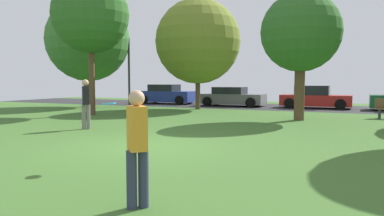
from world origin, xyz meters
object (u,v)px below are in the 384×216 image
Objects in this scene: oak_tree_right at (198,41)px; street_lamp_post at (129,73)px; oak_tree_center at (88,40)px; person_thrower at (137,144)px; person_catcher at (86,102)px; birch_tree_lone at (301,33)px; frisbee_disc at (109,104)px; parked_car_blue at (166,95)px; maple_tree_far at (91,15)px; parked_car_red at (315,98)px; parked_car_grey at (232,97)px.

oak_tree_right reaches higher than street_lamp_post.
oak_tree_center reaches higher than street_lamp_post.
oak_tree_center is 20.36m from person_thrower.
person_catcher is (0.01, -9.97, -3.07)m from oak_tree_right.
birch_tree_lone is 1.22× the size of street_lamp_post.
birch_tree_lone is 17.17× the size of frisbee_disc.
parked_car_blue is at bearing 143.93° from birch_tree_lone.
street_lamp_post is at bearing 106.23° from maple_tree_far.
person_catcher is 5.49× the size of frisbee_disc.
maple_tree_far is at bearing -73.77° from street_lamp_post.
birch_tree_lone is at bearing -46.84° from person_thrower.
person_catcher is (7.33, -8.87, -3.38)m from oak_tree_center.
maple_tree_far is 21.35× the size of frisbee_disc.
person_catcher reaches higher than frisbee_disc.
maple_tree_far is 0.97× the size of oak_tree_center.
oak_tree_right is at bearing -42.77° from parked_car_blue.
parked_car_grey is at bearing -176.32° from parked_car_red.
maple_tree_far is 3.89× the size of person_catcher.
street_lamp_post is (-0.65, -3.92, 1.59)m from parked_car_blue.
parked_car_red is at bearing -45.78° from person_thrower.
person_catcher reaches higher than person_thrower.
oak_tree_right is at bearing 149.14° from birch_tree_lone.
birch_tree_lone reaches higher than person_thrower.
person_catcher is at bearing -50.45° from oak_tree_center.
oak_tree_center is (-13.78, 2.76, 0.60)m from birch_tree_lone.
street_lamp_post reaches higher than person_catcher.
person_thrower is at bearing -91.86° from birch_tree_lone.
oak_tree_center is at bearing 174.57° from person_catcher.
person_thrower is (13.39, -14.94, -3.49)m from oak_tree_center.
oak_tree_right reaches higher than parked_car_blue.
street_lamp_post is at bearing 26.19° from oak_tree_center.
parked_car_blue is at bearing 80.53° from street_lamp_post.
birch_tree_lone is 9.70m from parked_car_grey.
street_lamp_post is at bearing 122.76° from frisbee_disc.
oak_tree_right is at bearing -0.72° from street_lamp_post.
birch_tree_lone reaches higher than parked_car_red.
parked_car_blue reaches higher than parked_car_red.
person_catcher is at bearing -89.96° from oak_tree_right.
oak_tree_center reaches higher than person_catcher.
maple_tree_far reaches higher than oak_tree_right.
birch_tree_lone is 0.78× the size of oak_tree_center.
oak_tree_center is at bearing -153.81° from street_lamp_post.
parked_car_blue reaches higher than parked_car_grey.
birch_tree_lone is 9.99m from maple_tree_far.
parked_car_red is at bearing 83.20° from frisbee_disc.
birch_tree_lone is at bearing -30.86° from oak_tree_right.
parked_car_red is at bearing 31.29° from oak_tree_right.
parked_car_grey is at bearing 29.99° from street_lamp_post.
oak_tree_right reaches higher than frisbee_disc.
maple_tree_far is 6.72m from person_catcher.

